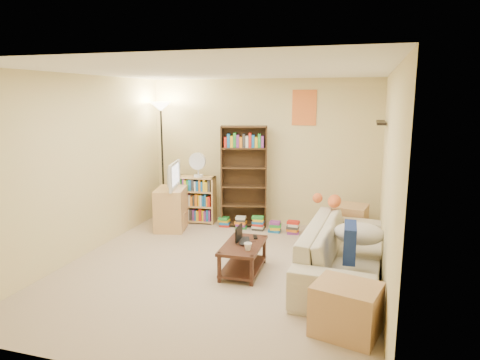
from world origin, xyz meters
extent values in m
plane|color=tan|center=(0.00, 0.00, 0.00)|extent=(4.50, 4.50, 0.00)
cube|color=beige|center=(0.00, 2.25, 1.25)|extent=(4.00, 0.04, 2.50)
cube|color=beige|center=(0.00, -2.25, 1.25)|extent=(4.00, 0.04, 2.50)
cube|color=beige|center=(-2.00, 0.00, 1.25)|extent=(0.04, 4.50, 2.50)
cube|color=beige|center=(2.00, 0.00, 1.25)|extent=(0.04, 4.50, 2.50)
cube|color=white|center=(0.00, 0.00, 2.50)|extent=(4.00, 4.50, 0.04)
cube|color=red|center=(0.72, 2.24, 2.02)|extent=(0.40, 0.02, 0.58)
cube|color=black|center=(1.92, 1.30, 1.85)|extent=(0.12, 0.80, 0.03)
imported|color=beige|center=(1.55, 0.19, 0.33)|extent=(2.38, 1.17, 0.66)
cube|color=navy|center=(1.63, -0.31, 0.63)|extent=(0.15, 0.44, 0.39)
ellipsoid|color=beige|center=(1.72, 0.23, 0.57)|extent=(0.61, 0.44, 0.26)
ellipsoid|color=orange|center=(1.35, 1.08, 0.75)|extent=(0.43, 0.21, 0.17)
sphere|color=orange|center=(1.11, 1.09, 0.77)|extent=(0.14, 0.14, 0.14)
cube|color=#432419|center=(0.32, -0.01, 0.36)|extent=(0.50, 0.86, 0.04)
cube|color=#432419|center=(0.32, -0.01, 0.07)|extent=(0.47, 0.82, 0.03)
cube|color=#432419|center=(0.13, -0.38, 0.19)|extent=(0.04, 0.04, 0.37)
cube|color=#432419|center=(0.53, -0.37, 0.19)|extent=(0.04, 0.04, 0.37)
cube|color=#432419|center=(0.11, 0.36, 0.19)|extent=(0.04, 0.04, 0.37)
cube|color=#432419|center=(0.51, 0.37, 0.19)|extent=(0.04, 0.04, 0.37)
imported|color=black|center=(0.36, 0.08, 0.39)|extent=(0.43, 0.38, 0.03)
cube|color=white|center=(0.24, 0.07, 0.49)|extent=(0.02, 0.28, 0.19)
imported|color=white|center=(0.44, -0.20, 0.42)|extent=(0.13, 0.13, 0.09)
cube|color=black|center=(0.41, 0.28, 0.38)|extent=(0.09, 0.16, 0.02)
cube|color=tan|center=(-1.35, 1.40, 0.35)|extent=(0.60, 0.74, 0.70)
imported|color=black|center=(-1.35, 1.40, 0.92)|extent=(0.81, 0.45, 0.44)
cube|color=#3E2718|center=(-0.23, 1.93, 0.86)|extent=(0.82, 0.43, 1.72)
cube|color=tan|center=(-1.08, 1.88, 0.41)|extent=(0.67, 0.32, 0.83)
cylinder|color=silver|center=(-1.03, 1.86, 0.85)|extent=(0.17, 0.17, 0.04)
cylinder|color=silver|center=(-1.03, 1.86, 0.95)|extent=(0.02, 0.02, 0.17)
cylinder|color=silver|center=(-1.03, 1.83, 1.11)|extent=(0.29, 0.06, 0.29)
cylinder|color=black|center=(-1.73, 1.89, 0.02)|extent=(0.31, 0.31, 0.03)
cylinder|color=black|center=(-1.73, 1.89, 0.99)|extent=(0.03, 0.03, 1.99)
cone|color=#FFEBC6|center=(-1.73, 1.89, 2.03)|extent=(0.36, 0.36, 0.16)
cube|color=tan|center=(1.56, 1.66, 0.28)|extent=(0.56, 0.56, 0.56)
cube|color=tan|center=(1.65, -1.11, 0.24)|extent=(0.69, 0.62, 0.49)
cube|color=red|center=(-0.53, 1.78, 0.08)|extent=(0.19, 0.15, 0.17)
cube|color=#1966B2|center=(-0.23, 1.76, 0.10)|extent=(0.19, 0.15, 0.20)
cube|color=gold|center=(0.07, 1.74, 0.12)|extent=(0.19, 0.15, 0.24)
cube|color=#268C33|center=(0.37, 1.72, 0.09)|extent=(0.19, 0.15, 0.18)
cube|color=#7F338C|center=(0.67, 1.70, 0.11)|extent=(0.19, 0.15, 0.22)
camera|label=1|loc=(1.76, -4.93, 2.20)|focal=32.00mm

